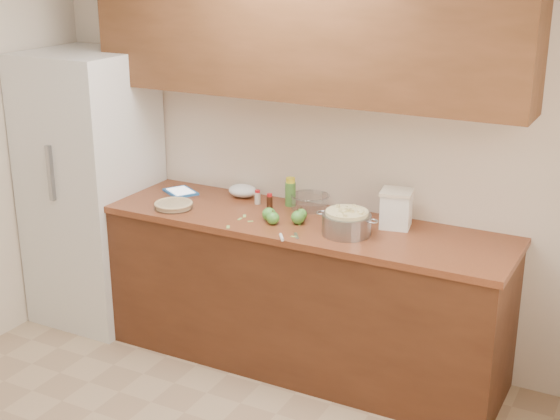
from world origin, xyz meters
The scene contains 24 objects.
room_shell centered at (0.00, 0.00, 1.30)m, with size 3.60×3.60×3.60m.
counter_run centered at (0.00, 1.48, 0.46)m, with size 2.64×0.68×0.92m.
upper_cabinets centered at (0.00, 1.63, 1.95)m, with size 2.60×0.34×0.70m, color brown.
fridge centered at (-1.44, 1.44, 0.90)m, with size 0.70×0.70×1.80m, color silver.
pie centered at (-0.69, 1.31, 0.94)m, with size 0.24×0.24×0.04m.
colander centered at (0.41, 1.39, 0.98)m, with size 0.36×0.27×0.14m.
flour_canister centered at (0.60, 1.63, 1.03)m, with size 0.20×0.20×0.21m.
tablet centered at (-0.83, 1.58, 0.93)m, with size 0.27×0.25×0.02m.
paring_knife centered at (0.13, 1.17, 0.93)m, with size 0.12×0.16×0.02m.
lemon_bottle centered at (-0.09, 1.69, 1.00)m, with size 0.07×0.07×0.18m.
cinnamon_shaker centered at (-0.29, 1.62, 0.96)m, with size 0.04×0.04×0.09m.
vanilla_bottle centered at (-0.17, 1.55, 0.97)m, with size 0.04×0.04×0.10m.
mixing_bowl centered at (0.04, 1.69, 0.97)m, with size 0.24×0.24×0.09m.
paper_towel centered at (-0.44, 1.71, 0.96)m, with size 0.19×0.15×0.08m, color white.
apple_left centered at (-0.08, 1.38, 0.96)m, with size 0.08×0.08×0.09m.
apple_center centered at (0.08, 1.47, 0.96)m, with size 0.07×0.07×0.08m.
apple_front centered at (-0.03, 1.34, 0.96)m, with size 0.07×0.07×0.09m.
apple_extra centered at (0.10, 1.41, 0.96)m, with size 0.08×0.08×0.09m.
peel_a centered at (-0.24, 1.33, 0.92)m, with size 0.04×0.02×0.00m, color #9BC760.
peel_b centered at (0.11, 1.41, 0.92)m, with size 0.04×0.01×0.00m, color #9BC760.
peel_c centered at (-0.24, 1.38, 0.92)m, with size 0.04×0.02×0.00m, color #9BC760.
peel_d centered at (0.17, 1.21, 0.92)m, with size 0.03×0.01×0.00m, color #9BC760.
peel_e centered at (-0.16, 1.32, 0.92)m, with size 0.03×0.01×0.00m, color #9BC760.
peel_f centered at (-0.23, 1.18, 0.92)m, with size 0.04×0.02×0.00m, color #9BC760.
Camera 1 is at (1.96, -2.33, 2.43)m, focal length 50.00 mm.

